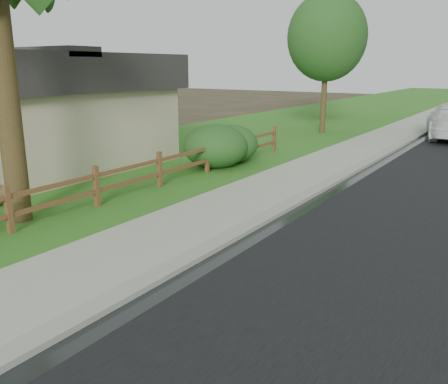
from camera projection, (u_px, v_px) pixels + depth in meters
The scene contains 8 objects.
sidewalk at pixel (435, 115), 34.61m from camera, with size 2.20×90.00×0.10m, color gray.
grass_strip at pixel (408, 114), 35.62m from camera, with size 1.60×90.00×0.06m, color #27601B.
lawn_near at pixel (341, 110), 38.39m from camera, with size 9.00×90.00×0.04m, color #27601B.
ranch_fence at pixel (130, 176), 12.82m from camera, with size 0.12×16.92×1.10m.
shrub_c at pixel (231, 144), 17.45m from camera, with size 1.96×1.96×1.41m, color #1F481A.
shrub_d at pixel (215, 146), 16.59m from camera, with size 2.27×2.27×1.55m, color #1F481A.
tree_near_left at pixel (327, 37), 23.98m from camera, with size 4.02×4.02×7.12m.
tree_mid_left at pixel (326, 44), 31.40m from camera, with size 3.96×3.96×7.08m.
Camera 1 is at (5.40, -2.64, 3.50)m, focal length 38.00 mm.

